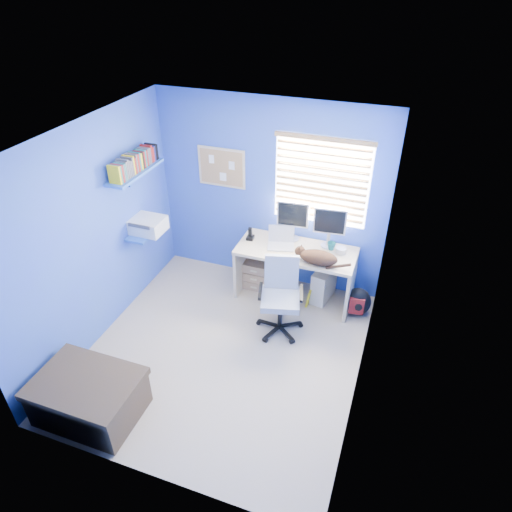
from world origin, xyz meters
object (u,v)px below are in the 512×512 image
(cat, at_px, (319,258))
(office_chair, at_px, (280,305))
(tower_pc, at_px, (324,284))
(desk, at_px, (295,274))
(laptop, at_px, (281,239))

(cat, distance_m, office_chair, 0.73)
(cat, bearing_deg, tower_pc, 91.29)
(desk, relative_size, office_chair, 1.60)
(laptop, distance_m, cat, 0.57)
(cat, height_order, office_chair, office_chair)
(cat, height_order, tower_pc, cat)
(desk, bearing_deg, laptop, 179.21)
(desk, distance_m, laptop, 0.52)
(desk, height_order, office_chair, office_chair)
(desk, height_order, cat, cat)
(desk, xyz_separation_m, cat, (0.32, -0.20, 0.45))
(desk, distance_m, office_chair, 0.65)
(laptop, bearing_deg, desk, -15.66)
(laptop, distance_m, office_chair, 0.85)
(laptop, distance_m, tower_pc, 0.85)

